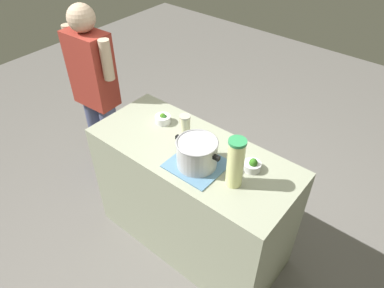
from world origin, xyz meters
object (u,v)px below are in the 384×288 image
(cooking_pot, at_px, (197,153))
(broccoli_bowl_center, at_px, (163,119))
(broccoli_bowl_front, at_px, (252,165))
(person_cook, at_px, (96,94))
(mason_jar, at_px, (185,124))
(lemonade_pitcher, at_px, (235,163))

(cooking_pot, height_order, broccoli_bowl_center, cooking_pot)
(cooking_pot, distance_m, broccoli_bowl_center, 0.49)
(cooking_pot, bearing_deg, broccoli_bowl_front, -147.31)
(cooking_pot, xyz_separation_m, person_cook, (1.17, -0.17, -0.14))
(mason_jar, xyz_separation_m, broccoli_bowl_front, (-0.54, 0.02, -0.04))
(mason_jar, bearing_deg, broccoli_bowl_center, 2.93)
(cooking_pot, height_order, lemonade_pitcher, lemonade_pitcher)
(mason_jar, distance_m, broccoli_bowl_center, 0.20)
(broccoli_bowl_front, bearing_deg, lemonade_pitcher, 82.01)
(cooking_pot, xyz_separation_m, broccoli_bowl_front, (-0.28, -0.18, -0.06))
(broccoli_bowl_front, xyz_separation_m, broccoli_bowl_center, (0.73, -0.01, -0.00))
(person_cook, bearing_deg, lemonade_pitcher, 173.84)
(cooking_pot, distance_m, lemonade_pitcher, 0.26)
(lemonade_pitcher, height_order, broccoli_bowl_center, lemonade_pitcher)
(lemonade_pitcher, distance_m, broccoli_bowl_front, 0.21)
(mason_jar, xyz_separation_m, person_cook, (0.91, 0.03, -0.11))
(person_cook, bearing_deg, mason_jar, -178.20)
(mason_jar, height_order, broccoli_bowl_center, mason_jar)
(lemonade_pitcher, distance_m, person_cook, 1.45)
(broccoli_bowl_center, bearing_deg, person_cook, 1.50)
(broccoli_bowl_center, bearing_deg, mason_jar, -177.07)
(broccoli_bowl_front, distance_m, person_cook, 1.45)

